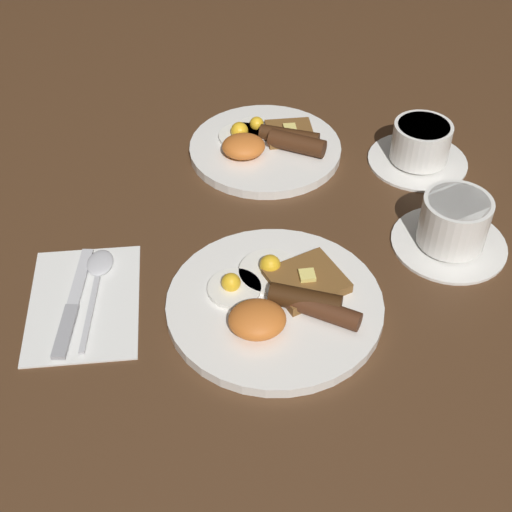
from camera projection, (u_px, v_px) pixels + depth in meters
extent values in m
plane|color=#4C301C|center=(275.00, 309.00, 0.91)|extent=(3.00, 3.00, 0.00)
cylinder|color=white|center=(275.00, 305.00, 0.91)|extent=(0.28, 0.28, 0.01)
cylinder|color=white|center=(234.00, 289.00, 0.91)|extent=(0.07, 0.07, 0.01)
sphere|color=yellow|center=(231.00, 282.00, 0.91)|extent=(0.03, 0.03, 0.03)
cylinder|color=white|center=(270.00, 272.00, 0.94)|extent=(0.08, 0.08, 0.01)
sphere|color=yellow|center=(268.00, 265.00, 0.93)|extent=(0.03, 0.03, 0.03)
ellipsoid|color=orange|center=(257.00, 319.00, 0.86)|extent=(0.07, 0.06, 0.03)
cylinder|color=#4A2715|center=(319.00, 309.00, 0.87)|extent=(0.10, 0.08, 0.02)
cylinder|color=#361D0B|center=(305.00, 300.00, 0.88)|extent=(0.09, 0.06, 0.03)
cube|color=brown|center=(307.00, 281.00, 0.92)|extent=(0.11, 0.11, 0.01)
cube|color=#F4E072|center=(307.00, 275.00, 0.91)|extent=(0.02, 0.02, 0.01)
cylinder|color=white|center=(265.00, 149.00, 1.16)|extent=(0.25, 0.25, 0.01)
cylinder|color=white|center=(242.00, 136.00, 1.16)|extent=(0.08, 0.08, 0.01)
sphere|color=yellow|center=(239.00, 131.00, 1.16)|extent=(0.03, 0.03, 0.03)
cylinder|color=white|center=(255.00, 128.00, 1.18)|extent=(0.06, 0.06, 0.01)
sphere|color=yellow|center=(257.00, 124.00, 1.18)|extent=(0.02, 0.02, 0.02)
ellipsoid|color=orange|center=(243.00, 146.00, 1.12)|extent=(0.07, 0.06, 0.03)
cylinder|color=#412311|center=(297.00, 143.00, 1.13)|extent=(0.09, 0.07, 0.03)
cylinder|color=#3C200E|center=(289.00, 136.00, 1.15)|extent=(0.10, 0.06, 0.02)
cube|color=brown|center=(290.00, 133.00, 1.16)|extent=(0.08, 0.07, 0.01)
cube|color=#F4E072|center=(290.00, 128.00, 1.16)|extent=(0.02, 0.02, 0.01)
cylinder|color=white|center=(449.00, 242.00, 1.00)|extent=(0.16, 0.16, 0.01)
cylinder|color=white|center=(454.00, 221.00, 0.97)|extent=(0.09, 0.09, 0.07)
cylinder|color=#56331E|center=(459.00, 202.00, 0.95)|extent=(0.08, 0.08, 0.00)
torus|color=white|center=(476.00, 205.00, 0.99)|extent=(0.04, 0.03, 0.05)
cylinder|color=white|center=(418.00, 160.00, 1.14)|extent=(0.16, 0.16, 0.01)
cylinder|color=white|center=(421.00, 142.00, 1.11)|extent=(0.09, 0.09, 0.06)
cylinder|color=#56331E|center=(424.00, 126.00, 1.10)|extent=(0.08, 0.08, 0.00)
torus|color=white|center=(416.00, 124.00, 1.15)|extent=(0.01, 0.04, 0.04)
cube|color=white|center=(84.00, 302.00, 0.92)|extent=(0.14, 0.20, 0.01)
cube|color=silver|center=(81.00, 277.00, 0.94)|extent=(0.03, 0.11, 0.00)
cube|color=#9E9EA3|center=(65.00, 331.00, 0.88)|extent=(0.03, 0.09, 0.01)
ellipsoid|color=silver|center=(100.00, 263.00, 0.96)|extent=(0.04, 0.05, 0.01)
cube|color=silver|center=(90.00, 313.00, 0.90)|extent=(0.02, 0.13, 0.00)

